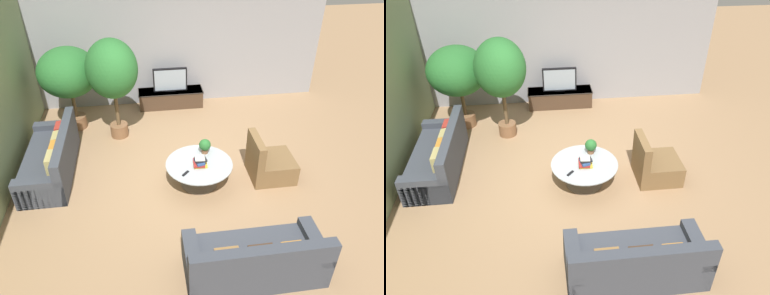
% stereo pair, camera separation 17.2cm
% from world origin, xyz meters
% --- Properties ---
extents(ground_plane, '(24.00, 24.00, 0.00)m').
position_xyz_m(ground_plane, '(0.00, 0.00, 0.00)').
color(ground_plane, '#9E7A56').
extents(back_wall_stone, '(7.40, 0.12, 3.00)m').
position_xyz_m(back_wall_stone, '(0.00, 3.26, 1.50)').
color(back_wall_stone, '#939399').
rests_on(back_wall_stone, ground).
extents(media_console, '(1.59, 0.50, 0.42)m').
position_xyz_m(media_console, '(-0.07, 2.94, 0.22)').
color(media_console, '#473323').
rests_on(media_console, ground).
extents(television, '(0.82, 0.13, 0.57)m').
position_xyz_m(television, '(-0.07, 2.94, 0.70)').
color(television, black).
rests_on(television, media_console).
extents(coffee_table, '(1.20, 1.20, 0.46)m').
position_xyz_m(coffee_table, '(0.15, -0.18, 0.33)').
color(coffee_table, '#756656').
rests_on(coffee_table, ground).
extents(couch_by_wall, '(0.84, 2.08, 0.84)m').
position_xyz_m(couch_by_wall, '(-2.55, 0.58, 0.29)').
color(couch_by_wall, '#3D424C').
rests_on(couch_by_wall, ground).
extents(couch_near_entry, '(1.92, 0.84, 0.84)m').
position_xyz_m(couch_near_entry, '(0.59, -2.25, 0.28)').
color(couch_near_entry, '#3D424C').
rests_on(couch_near_entry, ground).
extents(armchair_wicker, '(0.80, 0.76, 0.86)m').
position_xyz_m(armchair_wicker, '(1.47, -0.13, 0.27)').
color(armchair_wicker, brown).
rests_on(armchair_wicker, ground).
extents(potted_palm_tall, '(1.27, 1.27, 1.86)m').
position_xyz_m(potted_palm_tall, '(-2.28, 2.22, 1.30)').
color(potted_palm_tall, brown).
rests_on(potted_palm_tall, ground).
extents(potted_palm_corner, '(1.04, 1.04, 2.17)m').
position_xyz_m(potted_palm_corner, '(-1.32, 1.72, 1.51)').
color(potted_palm_corner, brown).
rests_on(potted_palm_corner, ground).
extents(potted_plant_tabletop, '(0.22, 0.22, 0.28)m').
position_xyz_m(potted_plant_tabletop, '(0.30, 0.14, 0.62)').
color(potted_plant_tabletop, brown).
rests_on(potted_plant_tabletop, coffee_table).
extents(book_stack, '(0.26, 0.28, 0.17)m').
position_xyz_m(book_stack, '(0.15, -0.23, 0.53)').
color(book_stack, gold).
rests_on(book_stack, coffee_table).
extents(remote_black, '(0.14, 0.14, 0.02)m').
position_xyz_m(remote_black, '(-0.13, -0.44, 0.47)').
color(remote_black, black).
rests_on(remote_black, coffee_table).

